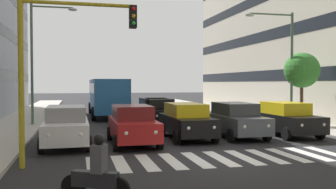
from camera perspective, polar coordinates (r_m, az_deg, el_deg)
ground_plane at (r=13.73m, az=8.04°, el=-9.67°), size 180.00×180.00×0.00m
crosswalk_markings at (r=13.73m, az=8.04°, el=-9.66°), size 9.45×2.80×0.01m
car_0 at (r=20.16m, az=17.67°, el=-3.53°), size 2.02×4.44×1.72m
car_1 at (r=18.97m, az=10.34°, el=-3.80°), size 2.02×4.44×1.72m
car_2 at (r=18.14m, az=2.86°, el=-4.03°), size 2.02×4.44×1.72m
car_3 at (r=16.62m, az=-5.43°, el=-4.57°), size 2.02×4.44×1.72m
car_4 at (r=16.55m, az=-15.31°, el=-4.66°), size 2.02×4.44×1.72m
car_row2_0 at (r=23.98m, az=-1.46°, el=-2.61°), size 2.02×4.44×1.72m
car_row2_1 at (r=24.49m, az=-2.12°, el=-2.52°), size 2.02×4.44×1.72m
bus_behind_traffic at (r=30.92m, az=-9.33°, el=0.16°), size 2.78×10.50×3.00m
motorcycle_with_rider at (r=8.84m, az=-10.90°, el=-11.84°), size 1.54×0.90×1.57m
traffic_light_gantry at (r=12.58m, az=-16.86°, el=5.96°), size 3.78×0.36×5.50m
street_lamp_left at (r=23.70m, az=17.31°, el=5.72°), size 3.17×0.28×6.83m
street_lamp_right at (r=24.73m, az=-19.12°, el=6.27°), size 2.86×0.28×7.49m
street_tree_1 at (r=24.49m, az=19.81°, el=3.47°), size 2.18×2.18×4.45m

